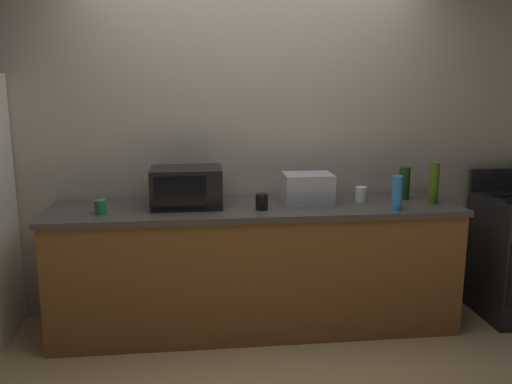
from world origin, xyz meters
The scene contains 11 objects.
ground_plane centered at (0.00, 0.00, 0.00)m, with size 8.00×8.00×0.00m, color tan.
back_wall centered at (0.00, 0.81, 1.35)m, with size 6.40×0.10×2.70m, color #B2A893.
counter_run centered at (0.00, 0.40, 0.45)m, with size 2.84×0.64×0.90m.
microwave centered at (-0.47, 0.45, 1.04)m, with size 0.48×0.35×0.27m.
toaster_oven centered at (0.37, 0.46, 1.01)m, with size 0.34×0.26×0.21m, color #B7BABF.
bottle_wine centered at (1.10, 0.51, 1.02)m, with size 0.08×0.08×0.24m, color #1E3F19.
bottle_olive_oil centered at (1.25, 0.35, 1.05)m, with size 0.07×0.07×0.29m, color #4C6B19.
bottle_spray_cleaner centered at (0.93, 0.20, 1.02)m, with size 0.07×0.07×0.23m, color #338CE5.
mug_white centered at (0.76, 0.46, 0.95)m, with size 0.08×0.08×0.11m, color white.
mug_black centered at (0.03, 0.29, 0.95)m, with size 0.08×0.08×0.11m, color black.
mug_green centered at (-1.03, 0.31, 0.95)m, with size 0.08×0.08×0.09m, color #2D8C47.
Camera 1 is at (-0.42, -3.23, 1.77)m, focal length 38.18 mm.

